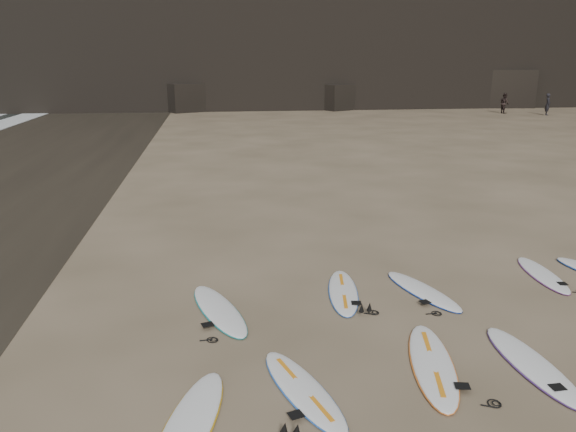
# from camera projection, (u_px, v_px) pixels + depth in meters

# --- Properties ---
(ground) EXTENTS (240.00, 240.00, 0.00)m
(ground) POSITION_uv_depth(u_px,v_px,m) (444.00, 362.00, 8.83)
(ground) COLOR #897559
(ground) RESTS_ON ground
(surfboard_0) EXTENTS (1.25, 2.59, 0.09)m
(surfboard_0) POSITION_uv_depth(u_px,v_px,m) (190.00, 424.00, 7.27)
(surfboard_0) COLOR white
(surfboard_0) RESTS_ON ground
(surfboard_1) EXTENTS (1.24, 2.41, 0.08)m
(surfboard_1) POSITION_uv_depth(u_px,v_px,m) (303.00, 389.00, 8.04)
(surfboard_1) COLOR white
(surfboard_1) RESTS_ON ground
(surfboard_2) EXTENTS (1.19, 2.68, 0.09)m
(surfboard_2) POSITION_uv_depth(u_px,v_px,m) (432.00, 363.00, 8.72)
(surfboard_2) COLOR white
(surfboard_2) RESTS_ON ground
(surfboard_3) EXTENTS (0.69, 2.52, 0.09)m
(surfboard_3) POSITION_uv_depth(u_px,v_px,m) (532.00, 364.00, 8.70)
(surfboard_3) COLOR white
(surfboard_3) RESTS_ON ground
(surfboard_5) EXTENTS (1.33, 2.58, 0.09)m
(surfboard_5) POSITION_uv_depth(u_px,v_px,m) (219.00, 309.00, 10.59)
(surfboard_5) COLOR white
(surfboard_5) RESTS_ON ground
(surfboard_6) EXTENTS (0.94, 2.41, 0.08)m
(surfboard_6) POSITION_uv_depth(u_px,v_px,m) (343.00, 291.00, 11.42)
(surfboard_6) COLOR white
(surfboard_6) RESTS_ON ground
(surfboard_7) EXTENTS (1.20, 2.36, 0.08)m
(surfboard_7) POSITION_uv_depth(u_px,v_px,m) (423.00, 290.00, 11.47)
(surfboard_7) COLOR white
(surfboard_7) RESTS_ON ground
(surfboard_8) EXTENTS (0.76, 2.26, 0.08)m
(surfboard_8) POSITION_uv_depth(u_px,v_px,m) (543.00, 274.00, 12.33)
(surfboard_8) COLOR white
(surfboard_8) RESTS_ON ground
(person_a) EXTENTS (0.64, 0.77, 1.80)m
(person_a) POSITION_uv_depth(u_px,v_px,m) (548.00, 104.00, 47.18)
(person_a) COLOR black
(person_a) RESTS_ON ground
(person_b) EXTENTS (0.72, 0.89, 1.73)m
(person_b) POSITION_uv_depth(u_px,v_px,m) (504.00, 103.00, 48.80)
(person_b) COLOR black
(person_b) RESTS_ON ground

